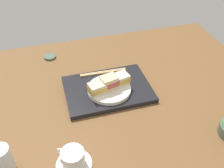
% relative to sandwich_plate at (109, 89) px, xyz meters
% --- Properties ---
extents(ground_plane, '(1.40, 1.00, 0.03)m').
position_rel_sandwich_plate_xyz_m(ground_plane, '(-0.04, -0.02, -0.04)').
color(ground_plane, brown).
extents(serving_tray, '(0.38, 0.27, 0.02)m').
position_rel_sandwich_plate_xyz_m(serving_tray, '(0.00, -0.02, -0.02)').
color(serving_tray, black).
rests_on(serving_tray, ground_plane).
extents(sandwich_plate, '(0.19, 0.19, 0.02)m').
position_rel_sandwich_plate_xyz_m(sandwich_plate, '(0.00, 0.00, 0.00)').
color(sandwich_plate, white).
rests_on(sandwich_plate, serving_tray).
extents(sandwich_near, '(0.08, 0.07, 0.05)m').
position_rel_sandwich_plate_xyz_m(sandwich_near, '(-0.06, -0.02, 0.03)').
color(sandwich_near, '#EFE5C1').
rests_on(sandwich_near, sandwich_plate).
extents(sandwich_middle, '(0.08, 0.07, 0.06)m').
position_rel_sandwich_plate_xyz_m(sandwich_middle, '(0.00, 0.00, 0.04)').
color(sandwich_middle, beige).
rests_on(sandwich_middle, sandwich_plate).
extents(sandwich_far, '(0.08, 0.07, 0.05)m').
position_rel_sandwich_plate_xyz_m(sandwich_far, '(0.06, 0.02, 0.03)').
color(sandwich_far, beige).
rests_on(sandwich_far, sandwich_plate).
extents(chopsticks_pair, '(0.22, 0.02, 0.01)m').
position_rel_sandwich_plate_xyz_m(chopsticks_pair, '(-0.01, -0.13, -0.01)').
color(chopsticks_pair, tan).
rests_on(chopsticks_pair, serving_tray).
extents(coffee_cup, '(0.12, 0.12, 0.07)m').
position_rel_sandwich_plate_xyz_m(coffee_cup, '(0.21, 0.31, 0.00)').
color(coffee_cup, white).
rests_on(coffee_cup, ground_plane).
extents(drinking_glass, '(0.06, 0.06, 0.11)m').
position_rel_sandwich_plate_xyz_m(drinking_glass, '(0.43, 0.27, 0.02)').
color(drinking_glass, silver).
rests_on(drinking_glass, ground_plane).
extents(small_sauce_dish, '(0.06, 0.06, 0.01)m').
position_rel_sandwich_plate_xyz_m(small_sauce_dish, '(0.23, -0.37, -0.02)').
color(small_sauce_dish, '#4C6051').
rests_on(small_sauce_dish, ground_plane).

